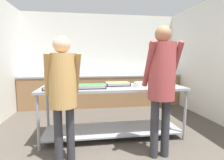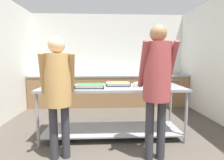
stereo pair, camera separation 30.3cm
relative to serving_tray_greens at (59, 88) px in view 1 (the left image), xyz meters
The scene contains 12 objects.
wall_rear 2.75m from the serving_tray_greens, 71.33° to the left, with size 4.57×0.06×2.65m.
wall_right 3.19m from the serving_tray_greens, ahead, with size 0.06×4.36×2.65m.
back_counter 2.41m from the serving_tray_greens, 68.48° to the left, with size 4.41×0.65×0.88m.
serving_counter 0.92m from the serving_tray_greens, ahead, with size 2.38×0.74×0.87m.
serving_tray_greens is the anchor object (origin of this frame).
serving_tray_roast 0.49m from the serving_tray_greens, ahead, with size 0.46×0.29×0.05m.
serving_tray_vegetables 0.99m from the serving_tray_greens, 15.00° to the left, with size 0.41×0.28×0.05m.
plate_stack 1.34m from the serving_tray_greens, ahead, with size 0.27×0.27×0.07m.
sauce_pan 1.73m from the serving_tray_greens, ahead, with size 0.43×0.29×0.09m.
guest_serving_left 0.54m from the serving_tray_greens, 76.65° to the right, with size 0.49×0.40×1.61m.
guest_serving_right 1.52m from the serving_tray_greens, 23.09° to the right, with size 0.44×0.35×1.75m.
water_bottle 2.37m from the serving_tray_greens, 103.35° to the left, with size 0.07×0.07×0.31m.
Camera 1 is at (-0.46, -1.08, 1.33)m, focal length 28.00 mm.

